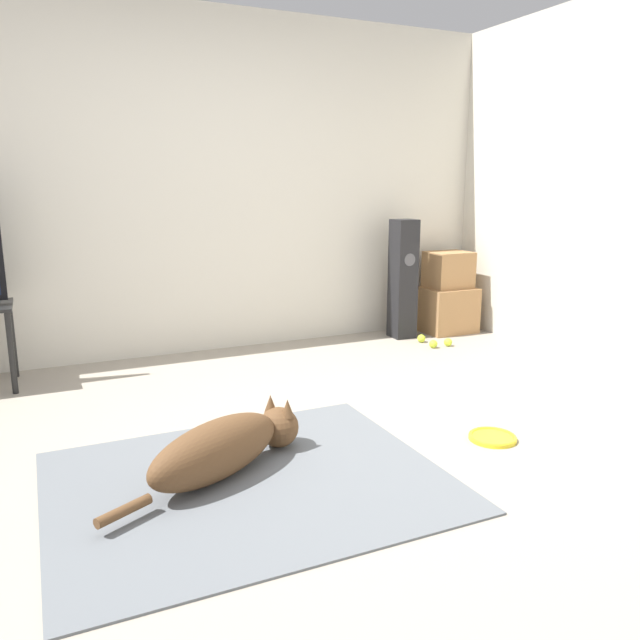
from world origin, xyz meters
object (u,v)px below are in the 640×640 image
object	(u,v)px
floor_speaker	(403,279)
cardboard_box_lower	(447,310)
cardboard_box_upper	(448,270)
dog	(227,446)
tennis_ball_loose_on_carpet	(448,342)
frisbee	(493,437)
tennis_ball_by_boxes	(421,338)
tennis_ball_near_speaker	(433,344)

from	to	relation	value
floor_speaker	cardboard_box_lower	bearing A→B (deg)	0.46
floor_speaker	cardboard_box_upper	bearing A→B (deg)	2.79
dog	cardboard_box_upper	size ratio (longest dim) A/B	2.77
tennis_ball_loose_on_carpet	frisbee	bearing A→B (deg)	-119.32
tennis_ball_by_boxes	floor_speaker	bearing A→B (deg)	101.10
tennis_ball_by_boxes	tennis_ball_loose_on_carpet	size ratio (longest dim) A/B	1.00
cardboard_box_lower	tennis_ball_loose_on_carpet	distance (m)	0.55
cardboard_box_lower	tennis_ball_near_speaker	size ratio (longest dim) A/B	6.75
dog	frisbee	size ratio (longest dim) A/B	4.17
frisbee	tennis_ball_near_speaker	distance (m)	1.82
tennis_ball_by_boxes	tennis_ball_near_speaker	size ratio (longest dim) A/B	1.00
tennis_ball_near_speaker	tennis_ball_by_boxes	bearing A→B (deg)	85.21
frisbee	tennis_ball_near_speaker	world-z (taller)	tennis_ball_near_speaker
cardboard_box_lower	tennis_ball_loose_on_carpet	bearing A→B (deg)	-124.65
dog	tennis_ball_near_speaker	xyz separation A→B (m)	(2.13, 1.46, -0.11)
cardboard_box_upper	frisbee	bearing A→B (deg)	-120.42
dog	tennis_ball_loose_on_carpet	xyz separation A→B (m)	(2.27, 1.46, -0.11)
cardboard_box_upper	tennis_ball_by_boxes	size ratio (longest dim) A/B	5.53
dog	floor_speaker	distance (m)	2.85
cardboard_box_upper	floor_speaker	bearing A→B (deg)	-177.21
frisbee	tennis_ball_loose_on_carpet	xyz separation A→B (m)	(0.92, 1.64, 0.02)
dog	floor_speaker	world-z (taller)	floor_speaker
cardboard_box_lower	tennis_ball_loose_on_carpet	size ratio (longest dim) A/B	6.75
cardboard_box_upper	tennis_ball_near_speaker	bearing A→B (deg)	-134.93
floor_speaker	tennis_ball_by_boxes	world-z (taller)	floor_speaker
frisbee	tennis_ball_by_boxes	size ratio (longest dim) A/B	3.68
tennis_ball_loose_on_carpet	tennis_ball_by_boxes	bearing A→B (deg)	122.68
dog	tennis_ball_loose_on_carpet	bearing A→B (deg)	32.66
tennis_ball_near_speaker	tennis_ball_loose_on_carpet	size ratio (longest dim) A/B	1.00
dog	cardboard_box_upper	bearing A→B (deg)	36.50
tennis_ball_by_boxes	tennis_ball_near_speaker	xyz separation A→B (m)	(-0.02, -0.19, 0.00)
dog	cardboard_box_lower	size ratio (longest dim) A/B	2.27
tennis_ball_by_boxes	cardboard_box_lower	bearing A→B (deg)	29.37
cardboard_box_lower	tennis_ball_near_speaker	world-z (taller)	cardboard_box_lower
cardboard_box_lower	tennis_ball_near_speaker	distance (m)	0.64
dog	floor_speaker	bearing A→B (deg)	41.91
dog	tennis_ball_loose_on_carpet	world-z (taller)	dog
floor_speaker	tennis_ball_loose_on_carpet	bearing A→B (deg)	-68.31
tennis_ball_near_speaker	tennis_ball_loose_on_carpet	bearing A→B (deg)	-1.11
frisbee	tennis_ball_by_boxes	bearing A→B (deg)	66.52
cardboard_box_upper	cardboard_box_lower	bearing A→B (deg)	-113.81
tennis_ball_by_boxes	tennis_ball_loose_on_carpet	distance (m)	0.23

